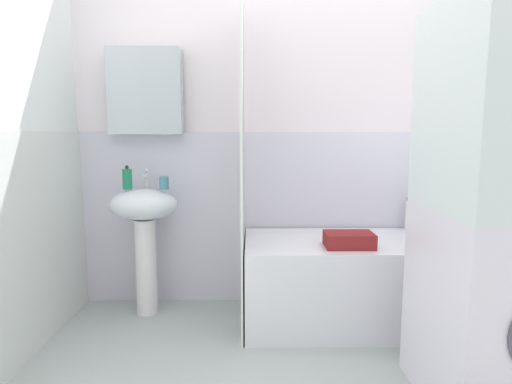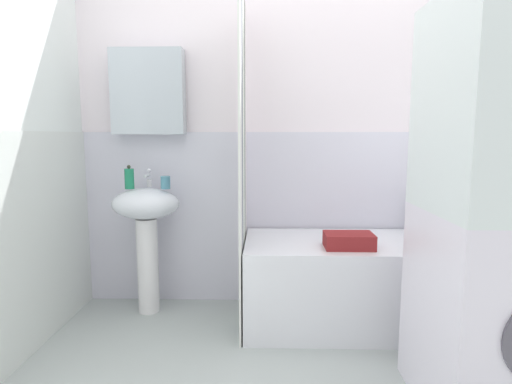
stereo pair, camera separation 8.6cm
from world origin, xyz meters
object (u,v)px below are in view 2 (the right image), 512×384
sink (146,222)px  conditioner_bottle (445,218)px  shampoo_bottle (428,215)px  towel_folded (349,241)px  lotion_bottle (412,216)px  toothbrush_cup (165,182)px  bathtub (361,282)px  soap_dispenser (129,178)px  washer_dryer_stack (508,214)px

sink → conditioner_bottle: bearing=3.8°
shampoo_bottle → towel_folded: shampoo_bottle is taller
shampoo_bottle → lotion_bottle: (-0.12, -0.02, -0.00)m
shampoo_bottle → lotion_bottle: bearing=-170.6°
toothbrush_cup → bathtub: 1.39m
soap_dispenser → bathtub: soap_dispenser is taller
shampoo_bottle → lotion_bottle: shampoo_bottle is taller
shampoo_bottle → towel_folded: (-0.62, -0.45, -0.07)m
sink → shampoo_bottle: sink is taller
toothbrush_cup → bathtub: toothbrush_cup is taller
sink → conditioner_bottle: sink is taller
towel_folded → toothbrush_cup: bearing=164.9°
toothbrush_cup → conditioner_bottle: size_ratio=0.42×
soap_dispenser → lotion_bottle: size_ratio=0.68×
toothbrush_cup → conditioner_bottle: 1.89m
sink → bathtub: size_ratio=0.58×
conditioner_bottle → shampoo_bottle: shampoo_bottle is taller
conditioner_bottle → shampoo_bottle: size_ratio=0.83×
toothbrush_cup → towel_folded: (1.13, -0.31, -0.30)m
lotion_bottle → towel_folded: bearing=-139.6°
conditioner_bottle → lotion_bottle: 0.23m
washer_dryer_stack → soap_dispenser: bearing=152.5°
shampoo_bottle → towel_folded: size_ratio=0.84×
bathtub → washer_dryer_stack: size_ratio=0.83×
lotion_bottle → washer_dryer_stack: 1.12m
lotion_bottle → towel_folded: lotion_bottle is taller
toothbrush_cup → shampoo_bottle: toothbrush_cup is taller
sink → conditioner_bottle: (2.00, 0.13, 0.01)m
toothbrush_cup → shampoo_bottle: size_ratio=0.35×
conditioner_bottle → washer_dryer_stack: washer_dryer_stack is taller
shampoo_bottle → towel_folded: 0.77m
shampoo_bottle → washer_dryer_stack: 1.15m
soap_dispenser → conditioner_bottle: 2.12m
shampoo_bottle → sink: bearing=-175.8°
conditioner_bottle → washer_dryer_stack: 1.17m
toothbrush_cup → shampoo_bottle: bearing=4.7°
conditioner_bottle → bathtub: bearing=-155.7°
sink → washer_dryer_stack: bearing=-29.1°
sink → towel_folded: bearing=-13.9°
conditioner_bottle → towel_folded: bearing=-148.8°
sink → toothbrush_cup: bearing=-3.0°
lotion_bottle → washer_dryer_stack: bearing=-90.1°
washer_dryer_stack → sink: bearing=150.9°
shampoo_bottle → bathtub: bearing=-150.8°
toothbrush_cup → towel_folded: 1.21m
soap_dispenser → towel_folded: (1.36, -0.30, -0.33)m
sink → washer_dryer_stack: (1.77, -0.99, 0.25)m
soap_dispenser → washer_dryer_stack: washer_dryer_stack is taller
soap_dispenser → towel_folded: 1.43m
towel_folded → bathtub: bearing=55.3°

